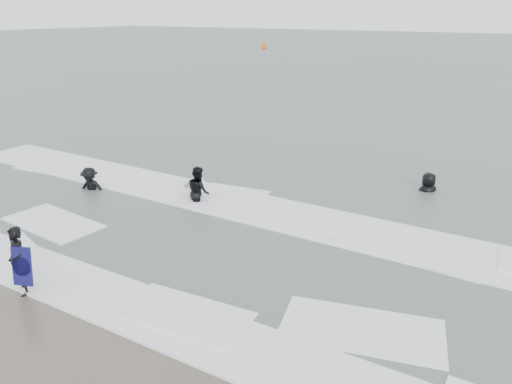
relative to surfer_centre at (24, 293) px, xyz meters
The scene contains 8 objects.
ground 3.04m from the surfer_centre, 29.56° to the left, with size 320.00×320.00×0.00m, color brown.
surfer_centre is the anchor object (origin of this frame).
surfer_wading 7.15m from the surfer_centre, 91.31° to the left, with size 0.90×0.70×1.86m, color black.
surfer_breaker 7.27m from the surfer_centre, 126.45° to the left, with size 1.16×0.66×1.79m, color black.
surfer_right_far 14.10m from the surfer_centre, 62.08° to the left, with size 0.94×0.61×1.91m, color black.
surf_foam 5.83m from the surfer_centre, 63.04° to the left, with size 30.03×9.06×0.09m.
bodyboards 7.45m from the surfer_centre, 61.22° to the left, with size 12.32×12.98×1.25m.
buoy 80.87m from the surfer_centre, 116.53° to the left, with size 1.00×1.00×1.65m.
Camera 1 is at (7.70, -7.52, 6.47)m, focal length 35.00 mm.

